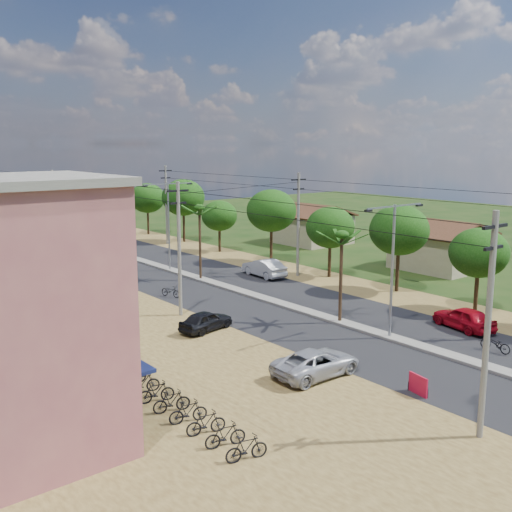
# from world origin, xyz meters

# --- Properties ---
(ground) EXTENTS (160.00, 160.00, 0.00)m
(ground) POSITION_xyz_m (0.00, 0.00, 0.00)
(ground) COLOR black
(ground) RESTS_ON ground
(road) EXTENTS (12.00, 110.00, 0.04)m
(road) POSITION_xyz_m (0.00, 15.00, 0.02)
(road) COLOR black
(road) RESTS_ON ground
(median) EXTENTS (1.00, 90.00, 0.18)m
(median) POSITION_xyz_m (0.00, 18.00, 0.09)
(median) COLOR #605E56
(median) RESTS_ON ground
(dirt_lot_west) EXTENTS (18.00, 46.00, 0.04)m
(dirt_lot_west) POSITION_xyz_m (-15.00, 8.00, 0.02)
(dirt_lot_west) COLOR brown
(dirt_lot_west) RESTS_ON ground
(dirt_shoulder_east) EXTENTS (5.00, 90.00, 0.03)m
(dirt_shoulder_east) POSITION_xyz_m (8.50, 15.00, 0.01)
(dirt_shoulder_east) COLOR brown
(dirt_shoulder_east) RESTS_ON ground
(house_east_near) EXTENTS (7.60, 7.50, 4.60)m
(house_east_near) POSITION_xyz_m (20.00, 10.00, 2.39)
(house_east_near) COLOR gray
(house_east_near) RESTS_ON ground
(house_east_far) EXTENTS (7.60, 7.50, 4.60)m
(house_east_far) POSITION_xyz_m (21.00, 28.00, 2.39)
(house_east_far) COLOR gray
(house_east_far) RESTS_ON ground
(tree_east_b) EXTENTS (4.00, 4.00, 5.83)m
(tree_east_b) POSITION_xyz_m (9.30, 0.00, 4.11)
(tree_east_b) COLOR black
(tree_east_b) RESTS_ON ground
(tree_east_c) EXTENTS (4.60, 4.60, 6.83)m
(tree_east_c) POSITION_xyz_m (9.70, 7.00, 4.86)
(tree_east_c) COLOR black
(tree_east_c) RESTS_ON ground
(tree_east_d) EXTENTS (4.20, 4.20, 6.13)m
(tree_east_d) POSITION_xyz_m (9.40, 14.00, 4.34)
(tree_east_d) COLOR black
(tree_east_d) RESTS_ON ground
(tree_east_e) EXTENTS (4.80, 4.80, 7.14)m
(tree_east_e) POSITION_xyz_m (9.60, 22.00, 5.09)
(tree_east_e) COLOR black
(tree_east_e) RESTS_ON ground
(tree_east_f) EXTENTS (3.80, 3.80, 5.52)m
(tree_east_f) POSITION_xyz_m (9.20, 30.00, 3.89)
(tree_east_f) COLOR black
(tree_east_f) RESTS_ON ground
(tree_east_g) EXTENTS (5.00, 5.00, 7.38)m
(tree_east_g) POSITION_xyz_m (9.80, 38.00, 5.24)
(tree_east_g) COLOR black
(tree_east_g) RESTS_ON ground
(tree_east_h) EXTENTS (4.40, 4.40, 6.52)m
(tree_east_h) POSITION_xyz_m (9.50, 46.00, 4.64)
(tree_east_h) COLOR black
(tree_east_h) RESTS_ON ground
(palm_median_near) EXTENTS (2.00, 2.00, 6.15)m
(palm_median_near) POSITION_xyz_m (0.00, 4.00, 5.54)
(palm_median_near) COLOR black
(palm_median_near) RESTS_ON ground
(palm_median_mid) EXTENTS (2.00, 2.00, 6.55)m
(palm_median_mid) POSITION_xyz_m (0.00, 20.00, 5.90)
(palm_median_mid) COLOR black
(palm_median_mid) RESTS_ON ground
(palm_median_far) EXTENTS (2.00, 2.00, 5.85)m
(palm_median_far) POSITION_xyz_m (0.00, 36.00, 5.26)
(palm_median_far) COLOR black
(palm_median_far) RESTS_ON ground
(streetlight_near) EXTENTS (5.10, 0.18, 8.00)m
(streetlight_near) POSITION_xyz_m (0.00, 0.00, 4.79)
(streetlight_near) COLOR gray
(streetlight_near) RESTS_ON ground
(streetlight_mid) EXTENTS (5.10, 0.18, 8.00)m
(streetlight_mid) POSITION_xyz_m (0.00, 25.00, 4.79)
(streetlight_mid) COLOR gray
(streetlight_mid) RESTS_ON ground
(streetlight_far) EXTENTS (5.10, 0.18, 8.00)m
(streetlight_far) POSITION_xyz_m (0.00, 50.00, 4.79)
(streetlight_far) COLOR gray
(streetlight_far) RESTS_ON ground
(utility_pole_w_a) EXTENTS (1.60, 0.24, 9.00)m
(utility_pole_w_a) POSITION_xyz_m (-7.00, -10.00, 4.76)
(utility_pole_w_a) COLOR #605E56
(utility_pole_w_a) RESTS_ON ground
(utility_pole_w_b) EXTENTS (1.60, 0.24, 9.00)m
(utility_pole_w_b) POSITION_xyz_m (-7.00, 12.00, 4.76)
(utility_pole_w_b) COLOR #605E56
(utility_pole_w_b) RESTS_ON ground
(utility_pole_w_c) EXTENTS (1.60, 0.24, 9.00)m
(utility_pole_w_c) POSITION_xyz_m (-7.00, 34.00, 4.76)
(utility_pole_w_c) COLOR #605E56
(utility_pole_w_c) RESTS_ON ground
(utility_pole_e_b) EXTENTS (1.60, 0.24, 9.00)m
(utility_pole_e_b) POSITION_xyz_m (7.50, 16.00, 4.76)
(utility_pole_e_b) COLOR #605E56
(utility_pole_e_b) RESTS_ON ground
(utility_pole_e_c) EXTENTS (1.60, 0.24, 9.00)m
(utility_pole_e_c) POSITION_xyz_m (7.50, 38.00, 4.76)
(utility_pole_e_c) COLOR #605E56
(utility_pole_e_c) RESTS_ON ground
(car_red_near) EXTENTS (2.54, 4.46, 1.43)m
(car_red_near) POSITION_xyz_m (5.00, -1.79, 0.72)
(car_red_near) COLOR #9B0814
(car_red_near) RESTS_ON ground
(car_silver_mid) EXTENTS (1.98, 4.80, 1.54)m
(car_silver_mid) POSITION_xyz_m (5.00, 17.59, 0.77)
(car_silver_mid) COLOR #A6A8AE
(car_silver_mid) RESTS_ON ground
(car_white_far) EXTENTS (2.12, 4.62, 1.31)m
(car_white_far) POSITION_xyz_m (-5.00, 28.36, 0.65)
(car_white_far) COLOR #ABACA7
(car_white_far) RESTS_ON ground
(car_parked_silver) EXTENTS (4.83, 2.30, 1.33)m
(car_parked_silver) POSITION_xyz_m (-7.50, -1.41, 0.66)
(car_parked_silver) COLOR #A6A8AE
(car_parked_silver) RESTS_ON ground
(car_parked_dark) EXTENTS (3.90, 2.16, 1.26)m
(car_parked_dark) POSITION_xyz_m (-7.61, 8.11, 0.63)
(car_parked_dark) COLOR black
(car_parked_dark) RESTS_ON ground
(moto_rider_east) EXTENTS (0.63, 1.77, 0.93)m
(moto_rider_east) POSITION_xyz_m (2.63, -5.22, 0.46)
(moto_rider_east) COLOR black
(moto_rider_east) RESTS_ON ground
(moto_rider_west_a) EXTENTS (1.11, 1.87, 0.93)m
(moto_rider_west_a) POSITION_xyz_m (-5.00, 16.60, 0.46)
(moto_rider_west_a) COLOR black
(moto_rider_west_a) RESTS_ON ground
(moto_rider_west_b) EXTENTS (0.74, 1.75, 1.02)m
(moto_rider_west_b) POSITION_xyz_m (-1.20, 35.66, 0.51)
(moto_rider_west_b) COLOR black
(moto_rider_west_b) RESTS_ON ground
(roadside_sign) EXTENTS (0.32, 1.16, 0.98)m
(roadside_sign) POSITION_xyz_m (-5.50, -6.00, 0.48)
(roadside_sign) COLOR #B2102D
(roadside_sign) RESTS_ON ground
(parked_scooter_row) EXTENTS (1.73, 11.28, 1.00)m
(parked_scooter_row) POSITION_xyz_m (-15.23, -0.39, 0.50)
(parked_scooter_row) COLOR black
(parked_scooter_row) RESTS_ON ground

